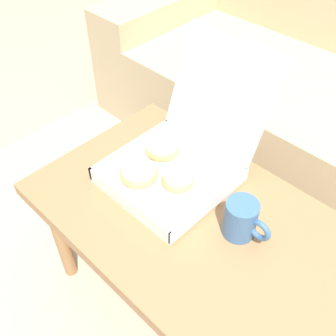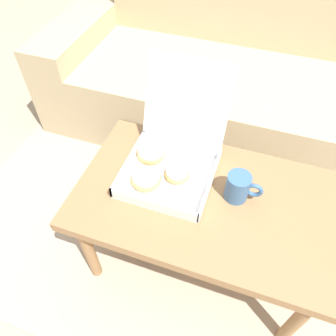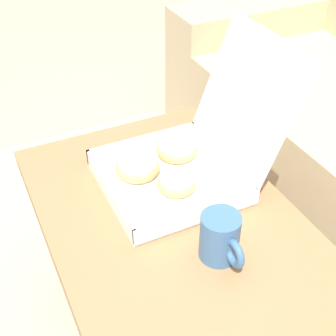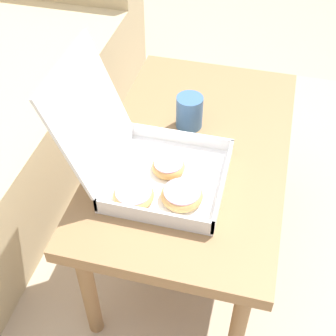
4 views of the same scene
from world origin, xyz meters
TOP-DOWN VIEW (x-y plane):
  - ground_plane at (0.00, 0.00)m, footprint 12.00×12.00m
  - area_rug at (0.00, 0.30)m, footprint 2.36×1.92m
  - coffee_table at (0.00, -0.14)m, footprint 0.91×0.54m
  - pastry_box at (-0.18, -0.05)m, footprint 0.31×0.42m
  - coffee_mug at (0.10, -0.10)m, footprint 0.13×0.08m

SIDE VIEW (x-z plane):
  - ground_plane at x=0.00m, z-range 0.00..0.00m
  - area_rug at x=0.00m, z-range 0.00..0.01m
  - coffee_table at x=0.00m, z-range 0.18..0.65m
  - coffee_mug at x=0.10m, z-range 0.47..0.57m
  - pastry_box at x=-0.18m, z-range 0.36..0.70m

